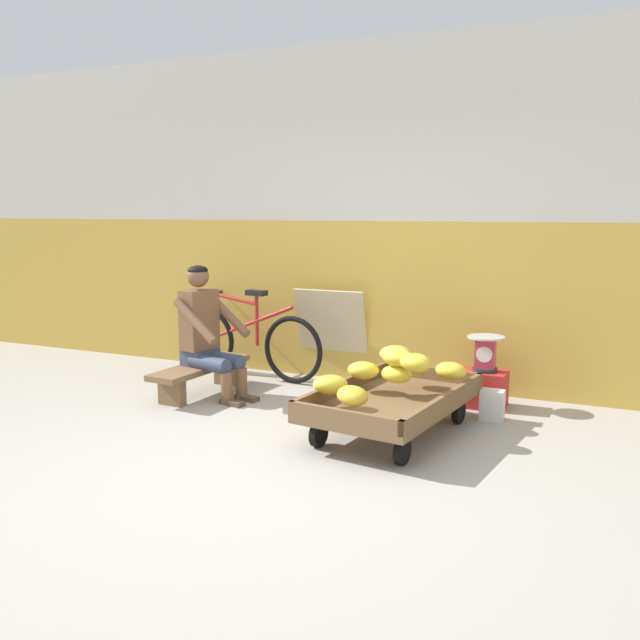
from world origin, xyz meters
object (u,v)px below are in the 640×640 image
at_px(shopping_bag, 492,405).
at_px(weighing_scale, 485,353).
at_px(low_bench, 201,372).
at_px(bicycle_near_left, 248,341).
at_px(plastic_crate, 484,389).
at_px(sign_board, 332,334).
at_px(banana_cart, 393,402).
at_px(vendor_seated, 207,332).

bearing_deg(shopping_bag, weighing_scale, 110.36).
height_order(low_bench, bicycle_near_left, bicycle_near_left).
bearing_deg(plastic_crate, bicycle_near_left, 177.53).
bearing_deg(bicycle_near_left, sign_board, 18.31).
height_order(banana_cart, vendor_seated, vendor_seated).
bearing_deg(sign_board, vendor_seated, -126.31).
xyz_separation_m(low_bench, sign_board, (0.83, 1.00, 0.23)).
relative_size(weighing_scale, sign_board, 0.34).
bearing_deg(plastic_crate, shopping_bag, -69.70).
bearing_deg(vendor_seated, plastic_crate, 16.26).
xyz_separation_m(sign_board, shopping_bag, (1.65, -0.71, -0.31)).
height_order(weighing_scale, shopping_bag, weighing_scale).
distance_m(bicycle_near_left, sign_board, 0.82).
distance_m(plastic_crate, weighing_scale, 0.30).
bearing_deg(weighing_scale, low_bench, -164.74).
height_order(banana_cart, bicycle_near_left, bicycle_near_left).
distance_m(low_bench, plastic_crate, 2.44).
relative_size(bicycle_near_left, shopping_bag, 6.89).
height_order(weighing_scale, bicycle_near_left, bicycle_near_left).
relative_size(weighing_scale, bicycle_near_left, 0.18).
bearing_deg(banana_cart, low_bench, 169.51).
distance_m(banana_cart, low_bench, 1.92).
bearing_deg(banana_cart, weighing_scale, 64.83).
relative_size(low_bench, plastic_crate, 3.11).
height_order(plastic_crate, sign_board, sign_board).
relative_size(bicycle_near_left, sign_board, 1.89).
xyz_separation_m(vendor_seated, bicycle_near_left, (-0.03, 0.76, -0.21)).
xyz_separation_m(banana_cart, sign_board, (-1.05, 1.35, 0.19)).
bearing_deg(vendor_seated, sign_board, 53.69).
bearing_deg(weighing_scale, vendor_seated, -163.77).
distance_m(sign_board, shopping_bag, 1.82).
xyz_separation_m(plastic_crate, weighing_scale, (0.00, -0.00, 0.30)).
relative_size(low_bench, shopping_bag, 4.66).
distance_m(vendor_seated, sign_board, 1.27).
height_order(banana_cart, weighing_scale, weighing_scale).
distance_m(low_bench, vendor_seated, 0.38).
height_order(sign_board, shopping_bag, sign_board).
bearing_deg(sign_board, bicycle_near_left, -161.69).
bearing_deg(shopping_bag, bicycle_near_left, 169.40).
bearing_deg(plastic_crate, vendor_seated, -163.74).
height_order(low_bench, vendor_seated, vendor_seated).
bearing_deg(sign_board, banana_cart, -52.00).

